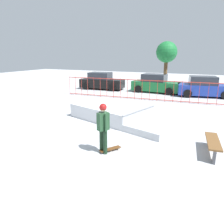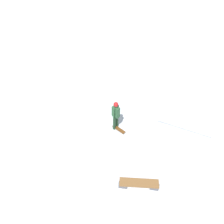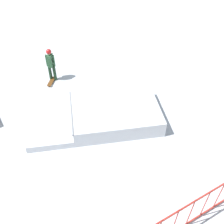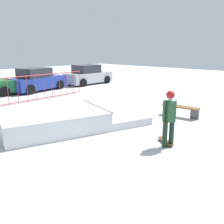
{
  "view_description": "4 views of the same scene",
  "coord_description": "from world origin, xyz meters",
  "px_view_note": "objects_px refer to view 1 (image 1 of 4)",
  "views": [
    {
      "loc": [
        4.75,
        -8.68,
        3.27
      ],
      "look_at": [
        1.11,
        -0.8,
        0.9
      ],
      "focal_mm": 34.04,
      "sensor_mm": 36.0,
      "label": 1
    },
    {
      "loc": [
        10.26,
        -1.5,
        8.8
      ],
      "look_at": [
        1.59,
        -2.94,
        1.0
      ],
      "focal_mm": 37.02,
      "sensor_mm": 36.0,
      "label": 2
    },
    {
      "loc": [
        3.9,
        8.66,
        8.11
      ],
      "look_at": [
        0.35,
        1.31,
        0.6
      ],
      "focal_mm": 43.69,
      "sensor_mm": 36.0,
      "label": 3
    },
    {
      "loc": [
        -4.7,
        -6.52,
        2.91
      ],
      "look_at": [
        1.03,
        -0.99,
        0.9
      ],
      "focal_mm": 40.46,
      "sensor_mm": 36.0,
      "label": 4
    }
  ],
  "objects_px": {
    "parked_car_blue": "(204,87)",
    "skater": "(103,125)",
    "parked_car_green": "(156,84)",
    "skate_ramp": "(118,113)",
    "parked_car_black": "(102,82)",
    "distant_tree": "(167,53)",
    "park_bench": "(213,144)",
    "skateboard": "(110,149)"
  },
  "relations": [
    {
      "from": "skater",
      "to": "parked_car_blue",
      "type": "distance_m",
      "value": 12.62
    },
    {
      "from": "park_bench",
      "to": "distant_tree",
      "type": "bearing_deg",
      "value": 106.89
    },
    {
      "from": "parked_car_black",
      "to": "distant_tree",
      "type": "height_order",
      "value": "distant_tree"
    },
    {
      "from": "park_bench",
      "to": "distant_tree",
      "type": "height_order",
      "value": "distant_tree"
    },
    {
      "from": "skate_ramp",
      "to": "skateboard",
      "type": "relative_size",
      "value": 7.64
    },
    {
      "from": "skater",
      "to": "parked_car_black",
      "type": "xyz_separation_m",
      "value": [
        -6.41,
        12.24,
        -0.28
      ]
    },
    {
      "from": "parked_car_blue",
      "to": "parked_car_black",
      "type": "bearing_deg",
      "value": 169.3
    },
    {
      "from": "park_bench",
      "to": "parked_car_green",
      "type": "height_order",
      "value": "parked_car_green"
    },
    {
      "from": "skate_ramp",
      "to": "parked_car_black",
      "type": "relative_size",
      "value": 1.4
    },
    {
      "from": "skate_ramp",
      "to": "parked_car_black",
      "type": "distance_m",
      "value": 10.01
    },
    {
      "from": "skate_ramp",
      "to": "parked_car_blue",
      "type": "relative_size",
      "value": 1.36
    },
    {
      "from": "parked_car_blue",
      "to": "distant_tree",
      "type": "xyz_separation_m",
      "value": [
        -3.99,
        4.56,
        2.68
      ]
    },
    {
      "from": "parked_car_black",
      "to": "distant_tree",
      "type": "distance_m",
      "value": 7.42
    },
    {
      "from": "parked_car_blue",
      "to": "skater",
      "type": "bearing_deg",
      "value": -113.63
    },
    {
      "from": "parked_car_green",
      "to": "distant_tree",
      "type": "bearing_deg",
      "value": 93.21
    },
    {
      "from": "skate_ramp",
      "to": "parked_car_blue",
      "type": "bearing_deg",
      "value": 82.75
    },
    {
      "from": "skater",
      "to": "skateboard",
      "type": "bearing_deg",
      "value": 169.53
    },
    {
      "from": "skateboard",
      "to": "parked_car_black",
      "type": "bearing_deg",
      "value": -117.21
    },
    {
      "from": "skate_ramp",
      "to": "parked_car_green",
      "type": "xyz_separation_m",
      "value": [
        -0.19,
        8.83,
        0.41
      ]
    },
    {
      "from": "parked_car_blue",
      "to": "parked_car_green",
      "type": "bearing_deg",
      "value": 164.47
    },
    {
      "from": "parked_car_black",
      "to": "parked_car_blue",
      "type": "xyz_separation_m",
      "value": [
        9.11,
        0.09,
        0.0
      ]
    },
    {
      "from": "park_bench",
      "to": "distant_tree",
      "type": "relative_size",
      "value": 0.36
    },
    {
      "from": "skate_ramp",
      "to": "parked_car_green",
      "type": "distance_m",
      "value": 8.85
    },
    {
      "from": "park_bench",
      "to": "distant_tree",
      "type": "xyz_separation_m",
      "value": [
        -4.68,
        15.41,
        3.05
      ]
    },
    {
      "from": "distant_tree",
      "to": "skate_ramp",
      "type": "bearing_deg",
      "value": -89.02
    },
    {
      "from": "parked_car_green",
      "to": "parked_car_blue",
      "type": "xyz_separation_m",
      "value": [
        3.96,
        -0.29,
        0.0
      ]
    },
    {
      "from": "skate_ramp",
      "to": "distant_tree",
      "type": "relative_size",
      "value": 1.3
    },
    {
      "from": "skate_ramp",
      "to": "skateboard",
      "type": "bearing_deg",
      "value": -54.44
    },
    {
      "from": "parked_car_blue",
      "to": "distant_tree",
      "type": "distance_m",
      "value": 6.63
    },
    {
      "from": "skate_ramp",
      "to": "skater",
      "type": "relative_size",
      "value": 3.43
    },
    {
      "from": "skater",
      "to": "skate_ramp",
      "type": "bearing_deg",
      "value": -133.89
    },
    {
      "from": "skater",
      "to": "parked_car_black",
      "type": "bearing_deg",
      "value": -121.99
    },
    {
      "from": "skater",
      "to": "parked_car_green",
      "type": "xyz_separation_m",
      "value": [
        -1.25,
        12.62,
        -0.28
      ]
    },
    {
      "from": "parked_car_black",
      "to": "distant_tree",
      "type": "xyz_separation_m",
      "value": [
        5.12,
        4.65,
        2.68
      ]
    },
    {
      "from": "skater",
      "to": "park_bench",
      "type": "bearing_deg",
      "value": 144.0
    },
    {
      "from": "parked_car_black",
      "to": "skater",
      "type": "bearing_deg",
      "value": -66.95
    },
    {
      "from": "park_bench",
      "to": "parked_car_blue",
      "type": "distance_m",
      "value": 10.87
    },
    {
      "from": "park_bench",
      "to": "skate_ramp",
      "type": "bearing_deg",
      "value": 152.63
    },
    {
      "from": "distant_tree",
      "to": "skater",
      "type": "bearing_deg",
      "value": -85.62
    },
    {
      "from": "skate_ramp",
      "to": "parked_car_green",
      "type": "bearing_deg",
      "value": 107.77
    },
    {
      "from": "parked_car_green",
      "to": "distant_tree",
      "type": "height_order",
      "value": "distant_tree"
    },
    {
      "from": "skate_ramp",
      "to": "skateboard",
      "type": "height_order",
      "value": "skate_ramp"
    }
  ]
}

